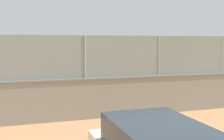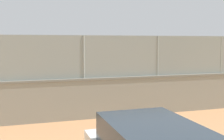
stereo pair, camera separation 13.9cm
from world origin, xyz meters
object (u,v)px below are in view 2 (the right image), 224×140
(spare_ball_by_wall, at_px, (199,99))
(player_at_service_line, at_px, (74,69))
(sports_ball, at_px, (98,82))
(player_baseline_waiting, at_px, (131,80))

(spare_ball_by_wall, bearing_deg, player_at_service_line, -63.23)
(player_at_service_line, relative_size, sports_ball, 6.94)
(player_at_service_line, height_order, sports_ball, player_at_service_line)
(player_baseline_waiting, relative_size, spare_ball_by_wall, 11.14)
(sports_ball, bearing_deg, spare_ball_by_wall, 114.77)
(sports_ball, bearing_deg, player_at_service_line, -56.83)
(sports_ball, bearing_deg, player_baseline_waiting, 91.77)
(player_baseline_waiting, bearing_deg, sports_ball, -88.23)
(sports_ball, xyz_separation_m, spare_ball_by_wall, (-3.43, 7.44, -0.04))
(player_at_service_line, xyz_separation_m, spare_ball_by_wall, (-4.84, 9.59, -0.86))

